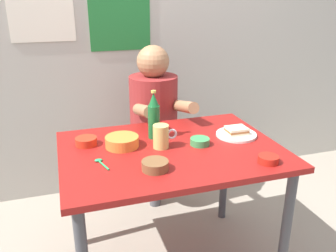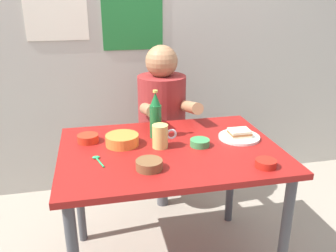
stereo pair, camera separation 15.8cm
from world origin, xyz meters
name	(u,v)px [view 2 (the right image)]	position (x,y,z in m)	size (l,w,h in m)	color
wall_back	(139,19)	(0.00, 1.05, 1.30)	(4.40, 0.09, 2.60)	#ADA89E
dining_table	(170,164)	(0.00, 0.00, 0.65)	(1.10, 0.80, 0.74)	maroon
stool	(162,162)	(0.08, 0.63, 0.35)	(0.34, 0.34, 0.45)	#4C4C51
person_seated	(162,106)	(0.08, 0.62, 0.77)	(0.33, 0.56, 0.72)	maroon
plate_orange	(239,137)	(0.39, 0.04, 0.75)	(0.22, 0.22, 0.01)	silver
sandwich	(239,133)	(0.39, 0.04, 0.77)	(0.11, 0.09, 0.04)	beige
beer_mug	(161,136)	(-0.04, 0.02, 0.80)	(0.13, 0.08, 0.12)	#D1BC66
beer_bottle	(156,116)	(-0.04, 0.16, 0.86)	(0.06, 0.06, 0.26)	#19602D
dip_bowl_green	(200,142)	(0.15, -0.01, 0.76)	(0.10, 0.10, 0.03)	#388C4C
condiment_bowl_brown	(149,164)	(-0.14, -0.20, 0.76)	(0.12, 0.12, 0.04)	brown
soup_bowl_orange	(122,139)	(-0.23, 0.09, 0.77)	(0.17, 0.17, 0.05)	orange
sauce_bowl_chili	(88,138)	(-0.40, 0.17, 0.76)	(0.11, 0.11, 0.04)	red
sambal_bowl_red	(266,163)	(0.37, -0.29, 0.76)	(0.10, 0.10, 0.03)	#B21E14
spoon	(97,159)	(-0.36, -0.07, 0.75)	(0.05, 0.12, 0.01)	#26A559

